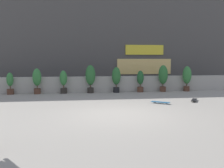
% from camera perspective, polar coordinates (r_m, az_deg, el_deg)
% --- Properties ---
extents(ground_plane, '(48.00, 48.00, 0.00)m').
position_cam_1_polar(ground_plane, '(8.50, 1.40, -7.04)').
color(ground_plane, '#A8A093').
extents(planter_wall, '(18.00, 0.40, 0.90)m').
position_cam_1_polar(planter_wall, '(14.32, -2.47, -0.03)').
color(planter_wall, '#B2ADA3').
rests_on(planter_wall, ground).
extents(building_backdrop, '(20.00, 2.08, 6.50)m').
position_cam_1_polar(building_backdrop, '(18.28, -3.69, 9.98)').
color(building_backdrop, '#4C4947').
rests_on(building_backdrop, ground).
extents(potted_plant_0, '(0.36, 0.36, 1.19)m').
position_cam_1_polar(potted_plant_0, '(14.28, -22.86, 0.24)').
color(potted_plant_0, brown).
rests_on(potted_plant_0, ground).
extents(potted_plant_1, '(0.47, 0.47, 1.41)m').
position_cam_1_polar(potted_plant_1, '(13.96, -17.24, 1.05)').
color(potted_plant_1, brown).
rests_on(potted_plant_1, ground).
extents(potted_plant_2, '(0.41, 0.41, 1.29)m').
position_cam_1_polar(potted_plant_2, '(13.81, -11.34, 0.74)').
color(potted_plant_2, '#2D2823').
rests_on(potted_plant_2, ground).
extents(potted_plant_3, '(0.56, 0.56, 1.59)m').
position_cam_1_polar(potted_plant_3, '(13.78, -5.10, 1.75)').
color(potted_plant_3, '#2D2823').
rests_on(potted_plant_3, ground).
extents(potted_plant_4, '(0.50, 0.50, 1.47)m').
position_cam_1_polar(potted_plant_4, '(13.94, 1.02, 1.47)').
color(potted_plant_4, black).
rests_on(potted_plant_4, ground).
extents(potted_plant_5, '(0.39, 0.39, 1.25)m').
position_cam_1_polar(potted_plant_5, '(14.24, 6.69, 0.85)').
color(potted_plant_5, brown).
rests_on(potted_plant_5, ground).
extents(potted_plant_6, '(0.55, 0.55, 1.57)m').
position_cam_1_polar(potted_plant_6, '(14.63, 11.93, 1.82)').
color(potted_plant_6, brown).
rests_on(potted_plant_6, ground).
extents(potted_plant_7, '(0.51, 0.51, 1.50)m').
position_cam_1_polar(potted_plant_7, '(15.20, 17.22, 1.65)').
color(potted_plant_7, brown).
rests_on(potted_plant_7, ground).
extents(skateboard_near_camera, '(0.59, 0.79, 0.08)m').
position_cam_1_polar(skateboard_near_camera, '(11.66, 18.77, -3.56)').
color(skateboard_near_camera, black).
rests_on(skateboard_near_camera, ground).
extents(skateboard_aside, '(0.76, 0.63, 0.08)m').
position_cam_1_polar(skateboard_aside, '(10.66, 11.31, -4.21)').
color(skateboard_aside, '#266699').
rests_on(skateboard_aside, ground).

